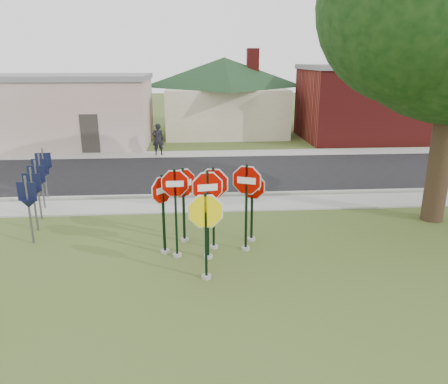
{
  "coord_description": "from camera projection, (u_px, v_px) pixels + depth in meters",
  "views": [
    {
      "loc": [
        -0.37,
        -9.52,
        5.1
      ],
      "look_at": [
        0.49,
        2.0,
        1.57
      ],
      "focal_mm": 35.0,
      "sensor_mm": 36.0,
      "label": 1
    }
  ],
  "objects": [
    {
      "name": "ground",
      "position": [
        210.0,
        278.0,
        10.59
      ],
      "size": [
        120.0,
        120.0,
        0.0
      ],
      "primitive_type": "plane",
      "color": "#415620",
      "rests_on": "ground"
    },
    {
      "name": "sidewalk_near",
      "position": [
        203.0,
        205.0,
        15.83
      ],
      "size": [
        60.0,
        1.6,
        0.06
      ],
      "primitive_type": "cube",
      "color": "gray",
      "rests_on": "ground"
    },
    {
      "name": "road",
      "position": [
        201.0,
        174.0,
        20.12
      ],
      "size": [
        60.0,
        7.0,
        0.04
      ],
      "primitive_type": "cube",
      "color": "black",
      "rests_on": "ground"
    },
    {
      "name": "sidewalk_far",
      "position": [
        199.0,
        154.0,
        24.22
      ],
      "size": [
        60.0,
        1.6,
        0.06
      ],
      "primitive_type": "cube",
      "color": "gray",
      "rests_on": "ground"
    },
    {
      "name": "curb",
      "position": [
        203.0,
        195.0,
        16.77
      ],
      "size": [
        60.0,
        0.2,
        0.14
      ],
      "primitive_type": "cube",
      "color": "gray",
      "rests_on": "ground"
    },
    {
      "name": "stop_sign_center",
      "position": [
        208.0,
        202.0,
        11.21
      ],
      "size": [
        1.1,
        0.24,
        2.53
      ],
      "color": "gray",
      "rests_on": "ground"
    },
    {
      "name": "stop_sign_yellow",
      "position": [
        206.0,
        225.0,
        10.19
      ],
      "size": [
        1.15,
        0.24,
        2.29
      ],
      "color": "gray",
      "rests_on": "ground"
    },
    {
      "name": "stop_sign_left",
      "position": [
        176.0,
        202.0,
        11.32
      ],
      "size": [
        0.99,
        0.24,
        2.53
      ],
      "color": "gray",
      "rests_on": "ground"
    },
    {
      "name": "stop_sign_right",
      "position": [
        246.0,
        195.0,
        11.71
      ],
      "size": [
        1.02,
        0.43,
        2.56
      ],
      "color": "gray",
      "rests_on": "ground"
    },
    {
      "name": "stop_sign_back_right",
      "position": [
        213.0,
        196.0,
        11.84
      ],
      "size": [
        1.11,
        0.3,
        2.46
      ],
      "color": "gray",
      "rests_on": "ground"
    },
    {
      "name": "stop_sign_back_left",
      "position": [
        183.0,
        195.0,
        12.33
      ],
      "size": [
        0.95,
        0.68,
        2.33
      ],
      "color": "gray",
      "rests_on": "ground"
    },
    {
      "name": "stop_sign_far_right",
      "position": [
        252.0,
        198.0,
        12.42
      ],
      "size": [
        0.91,
        0.57,
        2.19
      ],
      "color": "gray",
      "rests_on": "ground"
    },
    {
      "name": "stop_sign_far_left",
      "position": [
        163.0,
        204.0,
        11.57
      ],
      "size": [
        0.7,
        0.78,
        2.32
      ],
      "color": "gray",
      "rests_on": "ground"
    },
    {
      "name": "route_sign_row",
      "position": [
        37.0,
        184.0,
        14.14
      ],
      "size": [
        1.43,
        4.63,
        2.0
      ],
      "color": "#59595E",
      "rests_on": "ground"
    },
    {
      "name": "building_stucco",
      "position": [
        49.0,
        109.0,
        26.48
      ],
      "size": [
        12.2,
        6.2,
        4.2
      ],
      "color": "beige",
      "rests_on": "ground"
    },
    {
      "name": "building_house",
      "position": [
        224.0,
        80.0,
        30.65
      ],
      "size": [
        11.6,
        11.6,
        6.2
      ],
      "color": "beige",
      "rests_on": "ground"
    },
    {
      "name": "building_brick",
      "position": [
        381.0,
        102.0,
        28.39
      ],
      "size": [
        10.2,
        6.2,
        4.75
      ],
      "color": "maroon",
      "rests_on": "ground"
    },
    {
      "name": "pedestrian",
      "position": [
        158.0,
        139.0,
        23.67
      ],
      "size": [
        0.7,
        0.53,
        1.72
      ],
      "primitive_type": "imported",
      "rotation": [
        0.0,
        0.0,
        3.35
      ],
      "color": "black",
      "rests_on": "sidewalk_far"
    }
  ]
}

